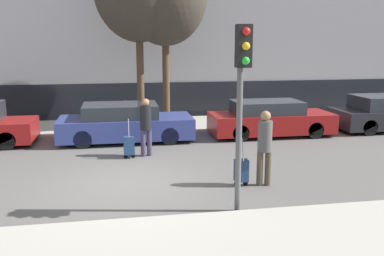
# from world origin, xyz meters

# --- Properties ---
(ground_plane) EXTENTS (80.00, 80.00, 0.00)m
(ground_plane) POSITION_xyz_m (0.00, 0.00, 0.00)
(ground_plane) COLOR #565451
(sidewalk_near) EXTENTS (28.00, 2.50, 0.12)m
(sidewalk_near) POSITION_xyz_m (0.00, -3.75, 0.06)
(sidewalk_near) COLOR #A39E93
(sidewalk_near) RESTS_ON ground_plane
(sidewalk_far) EXTENTS (28.00, 3.00, 0.12)m
(sidewalk_far) POSITION_xyz_m (0.00, 7.00, 0.06)
(sidewalk_far) COLOR #A39E93
(sidewalk_far) RESTS_ON ground_plane
(building_facade) EXTENTS (28.00, 2.82, 10.62)m
(building_facade) POSITION_xyz_m (0.00, 10.58, 5.29)
(building_facade) COLOR gray
(building_facade) RESTS_ON ground_plane
(parked_car_1) EXTENTS (4.61, 1.90, 1.31)m
(parked_car_1) POSITION_xyz_m (0.09, 4.58, 0.63)
(parked_car_1) COLOR navy
(parked_car_1) RESTS_ON ground_plane
(parked_car_2) EXTENTS (4.49, 1.75, 1.30)m
(parked_car_2) POSITION_xyz_m (5.40, 4.53, 0.62)
(parked_car_2) COLOR maroon
(parked_car_2) RESTS_ON ground_plane
(pedestrian_left) EXTENTS (0.34, 0.34, 1.77)m
(pedestrian_left) POSITION_xyz_m (0.68, 2.43, 1.01)
(pedestrian_left) COLOR #383347
(pedestrian_left) RESTS_ON ground_plane
(trolley_left) EXTENTS (0.34, 0.29, 1.20)m
(trolley_left) POSITION_xyz_m (0.16, 2.26, 0.39)
(trolley_left) COLOR navy
(trolley_left) RESTS_ON ground_plane
(pedestrian_right) EXTENTS (0.35, 0.34, 1.84)m
(pedestrian_right) POSITION_xyz_m (3.29, -0.80, 1.05)
(pedestrian_right) COLOR #4C4233
(pedestrian_right) RESTS_ON ground_plane
(trolley_right) EXTENTS (0.34, 0.29, 1.19)m
(trolley_right) POSITION_xyz_m (2.74, -0.74, 0.38)
(trolley_right) COLOR navy
(trolley_right) RESTS_ON ground_plane
(traffic_light) EXTENTS (0.28, 0.47, 3.75)m
(traffic_light) POSITION_xyz_m (2.21, -2.36, 2.68)
(traffic_light) COLOR #515154
(traffic_light) RESTS_ON ground_plane
(parked_bicycle) EXTENTS (1.77, 0.06, 0.96)m
(parked_bicycle) POSITION_xyz_m (0.36, 7.34, 0.49)
(parked_bicycle) COLOR black
(parked_bicycle) RESTS_ON sidewalk_far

